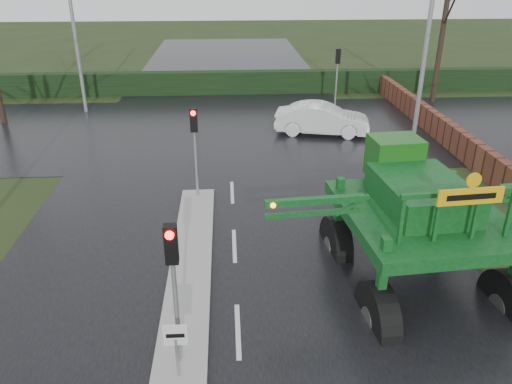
{
  "coord_description": "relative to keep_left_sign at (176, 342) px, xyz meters",
  "views": [
    {
      "loc": [
        -0.14,
        -9.57,
        8.18
      ],
      "look_at": [
        0.67,
        3.72,
        2.0
      ],
      "focal_mm": 35.0,
      "sensor_mm": 36.0,
      "label": 1
    }
  ],
  "objects": [
    {
      "name": "white_sedan",
      "position": [
        6.06,
        16.49,
        -1.06
      ],
      "size": [
        5.03,
        2.68,
        1.58
      ],
      "primitive_type": "imported",
      "rotation": [
        0.0,
        0.0,
        1.35
      ],
      "color": "white",
      "rests_on": "ground"
    },
    {
      "name": "road_cross",
      "position": [
        1.3,
        17.5,
        -1.05
      ],
      "size": [
        80.0,
        12.0,
        0.02
      ],
      "primitive_type": "cube",
      "color": "black",
      "rests_on": "ground"
    },
    {
      "name": "traffic_signal_mid",
      "position": [
        0.0,
        8.99,
        1.53
      ],
      "size": [
        0.26,
        0.33,
        3.52
      ],
      "color": "gray",
      "rests_on": "ground"
    },
    {
      "name": "ground",
      "position": [
        1.3,
        1.5,
        -1.06
      ],
      "size": [
        140.0,
        140.0,
        0.0
      ],
      "primitive_type": "plane",
      "color": "black",
      "rests_on": "ground"
    },
    {
      "name": "street_light_left_far",
      "position": [
        -6.89,
        21.5,
        4.93
      ],
      "size": [
        3.85,
        0.3,
        10.0
      ],
      "color": "gray",
      "rests_on": "ground"
    },
    {
      "name": "hedge_row",
      "position": [
        1.3,
        25.5,
        -0.31
      ],
      "size": [
        44.0,
        0.9,
        1.5
      ],
      "primitive_type": "cube",
      "color": "black",
      "rests_on": "ground"
    },
    {
      "name": "median_island",
      "position": [
        0.0,
        4.5,
        -0.97
      ],
      "size": [
        1.2,
        10.0,
        0.16
      ],
      "primitive_type": "cube",
      "color": "gray",
      "rests_on": "ground"
    },
    {
      "name": "traffic_signal_far",
      "position": [
        7.8,
        21.51,
        1.53
      ],
      "size": [
        0.26,
        0.33,
        3.52
      ],
      "rotation": [
        0.0,
        0.0,
        3.14
      ],
      "color": "gray",
      "rests_on": "ground"
    },
    {
      "name": "crop_sprayer",
      "position": [
        4.78,
        1.97,
        1.28
      ],
      "size": [
        8.82,
        5.84,
        4.94
      ],
      "rotation": [
        0.0,
        0.0,
        0.09
      ],
      "color": "black",
      "rests_on": "ground"
    },
    {
      "name": "street_light_right",
      "position": [
        9.49,
        13.5,
        4.93
      ],
      "size": [
        3.85,
        0.3,
        10.0
      ],
      "color": "gray",
      "rests_on": "ground"
    },
    {
      "name": "traffic_signal_near",
      "position": [
        0.0,
        0.49,
        1.53
      ],
      "size": [
        0.26,
        0.33,
        3.52
      ],
      "color": "gray",
      "rests_on": "ground"
    },
    {
      "name": "brick_wall",
      "position": [
        11.8,
        17.5,
        -0.46
      ],
      "size": [
        0.4,
        20.0,
        1.2
      ],
      "primitive_type": "cube",
      "color": "#592D1E",
      "rests_on": "ground"
    },
    {
      "name": "keep_left_sign",
      "position": [
        0.0,
        0.0,
        0.0
      ],
      "size": [
        0.5,
        0.07,
        1.35
      ],
      "color": "gray",
      "rests_on": "ground"
    },
    {
      "name": "road_main",
      "position": [
        1.3,
        11.5,
        -1.05
      ],
      "size": [
        14.0,
        80.0,
        0.02
      ],
      "primitive_type": "cube",
      "color": "black",
      "rests_on": "ground"
    }
  ]
}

